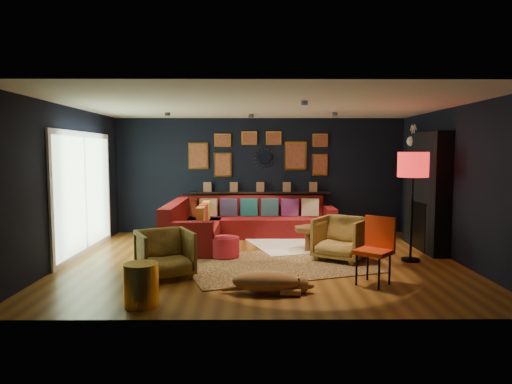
{
  "coord_description": "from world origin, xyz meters",
  "views": [
    {
      "loc": [
        -0.16,
        -7.61,
        1.84
      ],
      "look_at": [
        -0.11,
        0.3,
        1.14
      ],
      "focal_mm": 32.0,
      "sensor_mm": 36.0,
      "label": 1
    }
  ],
  "objects_px": {
    "sectional": "(232,225)",
    "orange_chair": "(376,245)",
    "coffee_table": "(315,231)",
    "floor_lamp": "(413,169)",
    "gold_stool": "(141,285)",
    "armchair_right": "(341,237)",
    "pouf": "(225,247)",
    "armchair_left": "(165,251)",
    "dog": "(266,277)"
  },
  "relations": [
    {
      "from": "armchair_left",
      "to": "floor_lamp",
      "type": "xyz_separation_m",
      "value": [
        3.96,
        0.98,
        1.17
      ]
    },
    {
      "from": "armchair_left",
      "to": "armchair_right",
      "type": "xyz_separation_m",
      "value": [
        2.79,
        1.05,
        0.02
      ]
    },
    {
      "from": "pouf",
      "to": "orange_chair",
      "type": "bearing_deg",
      "value": -35.59
    },
    {
      "from": "gold_stool",
      "to": "sectional",
      "type": "bearing_deg",
      "value": 77.82
    },
    {
      "from": "sectional",
      "to": "pouf",
      "type": "relative_size",
      "value": 6.7
    },
    {
      "from": "orange_chair",
      "to": "gold_stool",
      "type": "bearing_deg",
      "value": -122.71
    },
    {
      "from": "pouf",
      "to": "orange_chair",
      "type": "distance_m",
      "value": 2.74
    },
    {
      "from": "coffee_table",
      "to": "pouf",
      "type": "relative_size",
      "value": 1.98
    },
    {
      "from": "sectional",
      "to": "armchair_left",
      "type": "height_order",
      "value": "sectional"
    },
    {
      "from": "pouf",
      "to": "dog",
      "type": "xyz_separation_m",
      "value": [
        0.66,
        -2.0,
        0.01
      ]
    },
    {
      "from": "armchair_left",
      "to": "orange_chair",
      "type": "relative_size",
      "value": 0.82
    },
    {
      "from": "dog",
      "to": "gold_stool",
      "type": "bearing_deg",
      "value": -157.52
    },
    {
      "from": "gold_stool",
      "to": "coffee_table",
      "type": "bearing_deg",
      "value": 50.94
    },
    {
      "from": "orange_chair",
      "to": "floor_lamp",
      "type": "bearing_deg",
      "value": 95.2
    },
    {
      "from": "dog",
      "to": "armchair_left",
      "type": "bearing_deg",
      "value": 156.92
    },
    {
      "from": "coffee_table",
      "to": "armchair_left",
      "type": "distance_m",
      "value": 3.06
    },
    {
      "from": "armchair_right",
      "to": "floor_lamp",
      "type": "height_order",
      "value": "floor_lamp"
    },
    {
      "from": "coffee_table",
      "to": "dog",
      "type": "xyz_separation_m",
      "value": [
        -0.99,
        -2.59,
        -0.16
      ]
    },
    {
      "from": "sectional",
      "to": "armchair_left",
      "type": "xyz_separation_m",
      "value": [
        -0.84,
        -2.84,
        0.06
      ]
    },
    {
      "from": "armchair_left",
      "to": "orange_chair",
      "type": "bearing_deg",
      "value": -32.32
    },
    {
      "from": "coffee_table",
      "to": "gold_stool",
      "type": "xyz_separation_m",
      "value": [
        -2.5,
        -3.08,
        -0.11
      ]
    },
    {
      "from": "gold_stool",
      "to": "floor_lamp",
      "type": "relative_size",
      "value": 0.28
    },
    {
      "from": "coffee_table",
      "to": "armchair_right",
      "type": "distance_m",
      "value": 0.85
    },
    {
      "from": "gold_stool",
      "to": "pouf",
      "type": "bearing_deg",
      "value": 71.29
    },
    {
      "from": "floor_lamp",
      "to": "pouf",
      "type": "bearing_deg",
      "value": 175.41
    },
    {
      "from": "pouf",
      "to": "gold_stool",
      "type": "height_order",
      "value": "gold_stool"
    },
    {
      "from": "floor_lamp",
      "to": "gold_stool",
      "type": "bearing_deg",
      "value": -150.79
    },
    {
      "from": "armchair_right",
      "to": "gold_stool",
      "type": "distance_m",
      "value": 3.65
    },
    {
      "from": "pouf",
      "to": "armchair_left",
      "type": "distance_m",
      "value": 1.48
    },
    {
      "from": "pouf",
      "to": "floor_lamp",
      "type": "height_order",
      "value": "floor_lamp"
    },
    {
      "from": "armchair_left",
      "to": "floor_lamp",
      "type": "relative_size",
      "value": 0.42
    },
    {
      "from": "coffee_table",
      "to": "floor_lamp",
      "type": "distance_m",
      "value": 2.09
    },
    {
      "from": "armchair_right",
      "to": "pouf",
      "type": "bearing_deg",
      "value": -153.08
    },
    {
      "from": "sectional",
      "to": "armchair_right",
      "type": "height_order",
      "value": "sectional"
    },
    {
      "from": "sectional",
      "to": "armchair_right",
      "type": "relative_size",
      "value": 4.18
    },
    {
      "from": "armchair_left",
      "to": "dog",
      "type": "height_order",
      "value": "armchair_left"
    },
    {
      "from": "sectional",
      "to": "armchair_right",
      "type": "bearing_deg",
      "value": -42.66
    },
    {
      "from": "gold_stool",
      "to": "dog",
      "type": "distance_m",
      "value": 1.58
    },
    {
      "from": "armchair_left",
      "to": "dog",
      "type": "xyz_separation_m",
      "value": [
        1.46,
        -0.77,
        -0.18
      ]
    },
    {
      "from": "orange_chair",
      "to": "floor_lamp",
      "type": "distance_m",
      "value": 1.91
    },
    {
      "from": "armchair_right",
      "to": "gold_stool",
      "type": "relative_size",
      "value": 1.58
    },
    {
      "from": "orange_chair",
      "to": "sectional",
      "type": "bearing_deg",
      "value": 164.94
    },
    {
      "from": "gold_stool",
      "to": "dog",
      "type": "height_order",
      "value": "gold_stool"
    },
    {
      "from": "armchair_right",
      "to": "orange_chair",
      "type": "bearing_deg",
      "value": -48.65
    },
    {
      "from": "armchair_right",
      "to": "orange_chair",
      "type": "height_order",
      "value": "orange_chair"
    },
    {
      "from": "sectional",
      "to": "orange_chair",
      "type": "xyz_separation_m",
      "value": [
        2.17,
        -3.19,
        0.23
      ]
    },
    {
      "from": "armchair_left",
      "to": "coffee_table",
      "type": "bearing_deg",
      "value": 10.83
    },
    {
      "from": "armchair_right",
      "to": "dog",
      "type": "relative_size",
      "value": 0.67
    },
    {
      "from": "sectional",
      "to": "armchair_right",
      "type": "distance_m",
      "value": 2.65
    },
    {
      "from": "pouf",
      "to": "armchair_left",
      "type": "bearing_deg",
      "value": -122.97
    }
  ]
}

